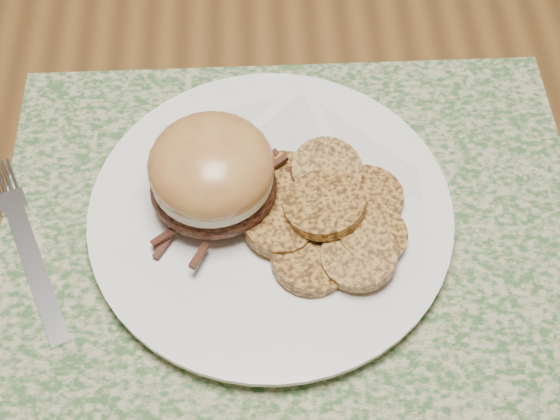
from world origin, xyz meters
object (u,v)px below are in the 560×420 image
object	(u,v)px
dinner_plate	(271,215)
pork_sandwich	(212,174)
dining_table	(326,127)
fork	(27,246)

from	to	relation	value
dinner_plate	pork_sandwich	size ratio (longest dim) A/B	2.67
dining_table	dinner_plate	world-z (taller)	dinner_plate
pork_sandwich	fork	size ratio (longest dim) A/B	0.58
dinner_plate	pork_sandwich	distance (m)	0.06
dining_table	dinner_plate	bearing A→B (deg)	-110.65
pork_sandwich	dinner_plate	bearing A→B (deg)	-14.66
dining_table	fork	distance (m)	0.31
dining_table	pork_sandwich	distance (m)	0.22
dining_table	pork_sandwich	world-z (taller)	pork_sandwich
dining_table	fork	bearing A→B (deg)	-144.62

